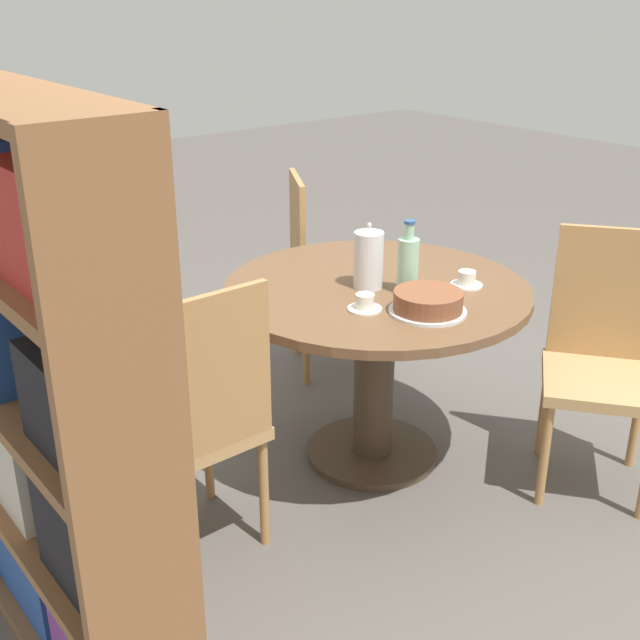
# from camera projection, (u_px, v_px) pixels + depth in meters

# --- Properties ---
(ground_plane) EXTENTS (14.00, 14.00, 0.00)m
(ground_plane) POSITION_uv_depth(u_px,v_px,m) (372.00, 454.00, 3.35)
(ground_plane) COLOR #56514C
(dining_table) EXTENTS (1.17, 1.17, 0.75)m
(dining_table) POSITION_uv_depth(u_px,v_px,m) (375.00, 330.00, 3.13)
(dining_table) COLOR #473828
(dining_table) RESTS_ON ground_plane
(chair_a) EXTENTS (0.57, 0.57, 0.99)m
(chair_a) POSITION_uv_depth(u_px,v_px,m) (324.00, 271.00, 3.92)
(chair_a) COLOR #A87A47
(chair_a) RESTS_ON ground_plane
(chair_b) EXTENTS (0.43, 0.43, 0.99)m
(chair_b) POSITION_uv_depth(u_px,v_px,m) (196.00, 419.00, 2.60)
(chair_b) COLOR #A87A47
(chair_b) RESTS_ON ground_plane
(chair_c) EXTENTS (0.59, 0.59, 0.99)m
(chair_c) POSITION_uv_depth(u_px,v_px,m) (602.00, 357.00, 3.02)
(chair_c) COLOR #A87A47
(chair_c) RESTS_ON ground_plane
(bookshelf) EXTENTS (1.00, 0.28, 1.61)m
(bookshelf) POSITION_uv_depth(u_px,v_px,m) (58.00, 429.00, 2.08)
(bookshelf) COLOR brown
(bookshelf) RESTS_ON ground_plane
(coffee_pot) EXTENTS (0.11, 0.11, 0.25)m
(coffee_pot) POSITION_uv_depth(u_px,v_px,m) (369.00, 258.00, 3.00)
(coffee_pot) COLOR silver
(coffee_pot) RESTS_ON dining_table
(water_bottle) EXTENTS (0.08, 0.08, 0.28)m
(water_bottle) POSITION_uv_depth(u_px,v_px,m) (408.00, 264.00, 2.95)
(water_bottle) COLOR #99C6A3
(water_bottle) RESTS_ON dining_table
(cake_main) EXTENTS (0.27, 0.27, 0.08)m
(cake_main) POSITION_uv_depth(u_px,v_px,m) (428.00, 303.00, 2.79)
(cake_main) COLOR silver
(cake_main) RESTS_ON dining_table
(cup_a) EXTENTS (0.12, 0.12, 0.06)m
(cup_a) POSITION_uv_depth(u_px,v_px,m) (467.00, 280.00, 3.04)
(cup_a) COLOR silver
(cup_a) RESTS_ON dining_table
(cup_b) EXTENTS (0.12, 0.12, 0.06)m
(cup_b) POSITION_uv_depth(u_px,v_px,m) (365.00, 304.00, 2.82)
(cup_b) COLOR silver
(cup_b) RESTS_ON dining_table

